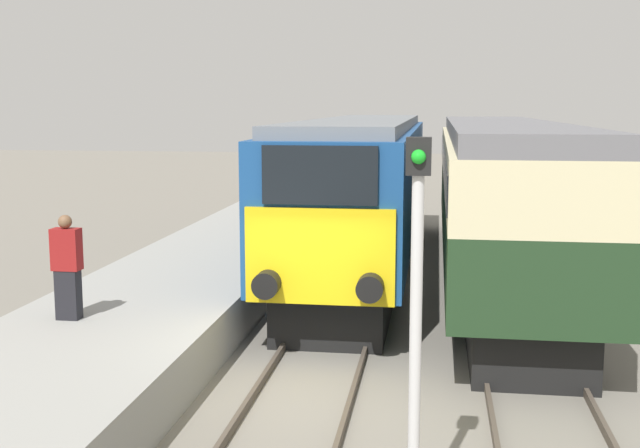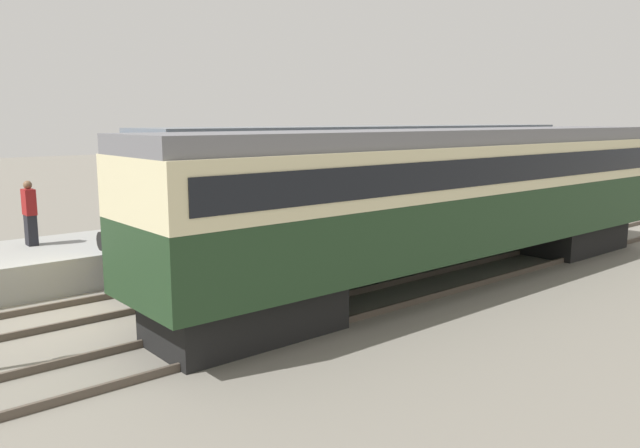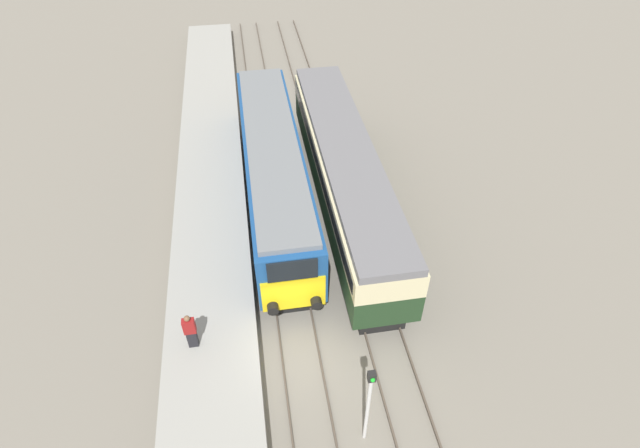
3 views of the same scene
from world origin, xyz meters
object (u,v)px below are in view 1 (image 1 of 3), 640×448
object	(u,v)px
passenger_carriage	(500,185)
signal_post	(416,302)
person_on_platform	(67,268)
locomotive	(363,185)

from	to	relation	value
passenger_carriage	signal_post	distance (m)	12.10
passenger_carriage	person_on_platform	bearing A→B (deg)	-132.63
person_on_platform	passenger_carriage	bearing A→B (deg)	47.37
locomotive	person_on_platform	bearing A→B (deg)	-113.76
locomotive	person_on_platform	xyz separation A→B (m)	(-3.90, -8.85, -0.50)
passenger_carriage	signal_post	world-z (taller)	signal_post
locomotive	passenger_carriage	size ratio (longest dim) A/B	0.96
person_on_platform	signal_post	size ratio (longest dim) A/B	0.42
passenger_carriage	signal_post	bearing A→B (deg)	-98.07
locomotive	person_on_platform	distance (m)	9.69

